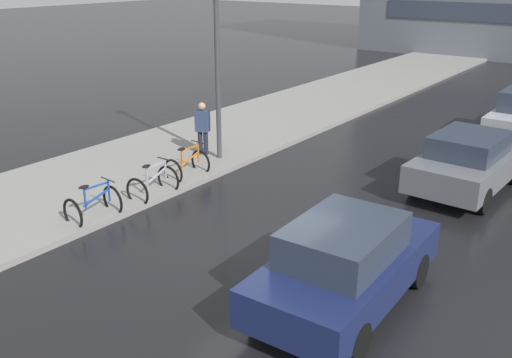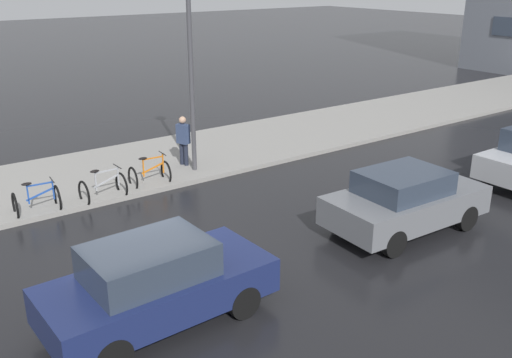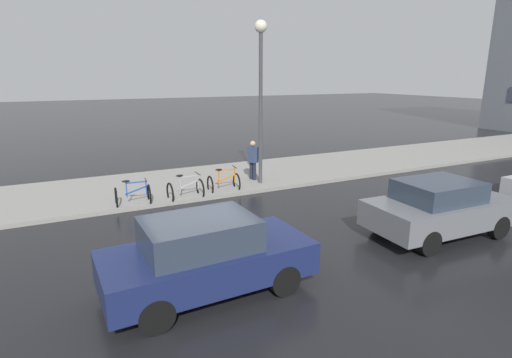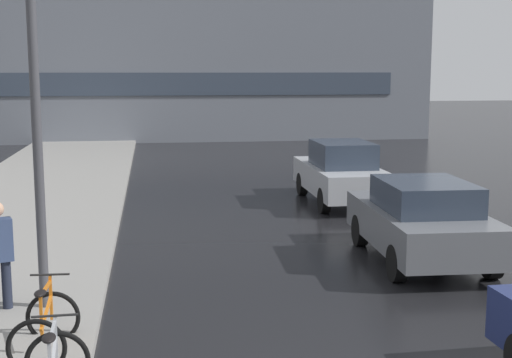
{
  "view_description": "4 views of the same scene",
  "coord_description": "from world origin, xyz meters",
  "px_view_note": "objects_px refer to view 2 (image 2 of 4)",
  "views": [
    {
      "loc": [
        6.02,
        -8.31,
        5.48
      ],
      "look_at": [
        -1.41,
        1.73,
        0.81
      ],
      "focal_mm": 40.0,
      "sensor_mm": 36.0,
      "label": 1
    },
    {
      "loc": [
        10.41,
        -4.36,
        6.01
      ],
      "look_at": [
        -0.15,
        3.26,
        1.24
      ],
      "focal_mm": 40.0,
      "sensor_mm": 36.0,
      "label": 2
    },
    {
      "loc": [
        9.11,
        -2.96,
        4.24
      ],
      "look_at": [
        -1.67,
        2.41,
        1.12
      ],
      "focal_mm": 28.0,
      "sensor_mm": 36.0,
      "label": 3
    },
    {
      "loc": [
        -2.81,
        -6.45,
        3.61
      ],
      "look_at": [
        -1.11,
        5.14,
        1.78
      ],
      "focal_mm": 50.0,
      "sensor_mm": 36.0,
      "label": 4
    }
  ],
  "objects_px": {
    "bicycle_second": "(103,188)",
    "car_navy": "(156,283)",
    "pedestrian": "(183,140)",
    "bicycle_third": "(150,174)",
    "car_grey": "(405,200)",
    "streetlamp": "(190,34)",
    "bicycle_nearest": "(37,201)"
  },
  "relations": [
    {
      "from": "pedestrian",
      "to": "car_navy",
      "type": "bearing_deg",
      "value": -32.25
    },
    {
      "from": "car_navy",
      "to": "pedestrian",
      "type": "relative_size",
      "value": 2.42
    },
    {
      "from": "car_grey",
      "to": "pedestrian",
      "type": "height_order",
      "value": "pedestrian"
    },
    {
      "from": "car_navy",
      "to": "pedestrian",
      "type": "height_order",
      "value": "pedestrian"
    },
    {
      "from": "bicycle_nearest",
      "to": "streetlamp",
      "type": "relative_size",
      "value": 0.19
    },
    {
      "from": "car_grey",
      "to": "pedestrian",
      "type": "xyz_separation_m",
      "value": [
        -7.21,
        -2.09,
        0.19
      ]
    },
    {
      "from": "car_navy",
      "to": "bicycle_nearest",
      "type": "bearing_deg",
      "value": -176.63
    },
    {
      "from": "bicycle_second",
      "to": "car_grey",
      "type": "bearing_deg",
      "value": 40.96
    },
    {
      "from": "bicycle_second",
      "to": "bicycle_third",
      "type": "height_order",
      "value": "bicycle_third"
    },
    {
      "from": "car_grey",
      "to": "pedestrian",
      "type": "bearing_deg",
      "value": -163.8
    },
    {
      "from": "bicycle_second",
      "to": "car_navy",
      "type": "distance_m",
      "value": 6.25
    },
    {
      "from": "bicycle_second",
      "to": "car_grey",
      "type": "distance_m",
      "value": 8.03
    },
    {
      "from": "bicycle_third",
      "to": "pedestrian",
      "type": "distance_m",
      "value": 1.92
    },
    {
      "from": "streetlamp",
      "to": "bicycle_second",
      "type": "bearing_deg",
      "value": -80.44
    },
    {
      "from": "bicycle_second",
      "to": "bicycle_third",
      "type": "bearing_deg",
      "value": 100.82
    },
    {
      "from": "car_navy",
      "to": "streetlamp",
      "type": "bearing_deg",
      "value": 145.25
    },
    {
      "from": "bicycle_second",
      "to": "streetlamp",
      "type": "xyz_separation_m",
      "value": [
        -0.54,
        3.2,
        3.88
      ]
    },
    {
      "from": "bicycle_second",
      "to": "bicycle_third",
      "type": "relative_size",
      "value": 1.05
    },
    {
      "from": "car_navy",
      "to": "car_grey",
      "type": "height_order",
      "value": "car_navy"
    },
    {
      "from": "bicycle_second",
      "to": "car_navy",
      "type": "bearing_deg",
      "value": -12.93
    },
    {
      "from": "streetlamp",
      "to": "pedestrian",
      "type": "bearing_deg",
      "value": -177.02
    },
    {
      "from": "bicycle_third",
      "to": "car_grey",
      "type": "bearing_deg",
      "value": 30.31
    },
    {
      "from": "pedestrian",
      "to": "bicycle_second",
      "type": "bearing_deg",
      "value": -70.05
    },
    {
      "from": "bicycle_second",
      "to": "bicycle_third",
      "type": "distance_m",
      "value": 1.57
    },
    {
      "from": "bicycle_third",
      "to": "pedestrian",
      "type": "height_order",
      "value": "pedestrian"
    },
    {
      "from": "car_grey",
      "to": "streetlamp",
      "type": "relative_size",
      "value": 0.67
    },
    {
      "from": "bicycle_third",
      "to": "car_navy",
      "type": "relative_size",
      "value": 0.27
    },
    {
      "from": "bicycle_second",
      "to": "car_grey",
      "type": "height_order",
      "value": "car_grey"
    },
    {
      "from": "bicycle_nearest",
      "to": "car_navy",
      "type": "relative_size",
      "value": 0.28
    },
    {
      "from": "bicycle_third",
      "to": "streetlamp",
      "type": "relative_size",
      "value": 0.18
    },
    {
      "from": "bicycle_second",
      "to": "streetlamp",
      "type": "relative_size",
      "value": 0.19
    },
    {
      "from": "car_navy",
      "to": "streetlamp",
      "type": "distance_m",
      "value": 8.78
    }
  ]
}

